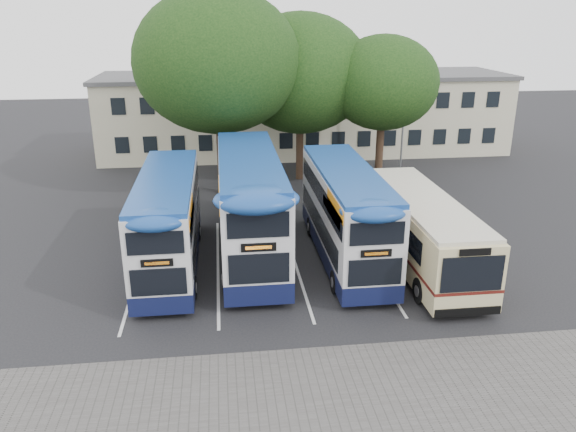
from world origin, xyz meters
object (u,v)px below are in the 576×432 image
Objects in this scene: tree_mid at (300,74)px; bus_dd_mid at (250,201)px; tree_left at (217,61)px; lamp_post at (405,99)px; bus_dd_right at (346,210)px; bus_dd_left at (168,217)px; tree_right at (383,83)px; bus_single at (420,226)px.

bus_dd_mid is at bearing -108.33° from tree_mid.
tree_left reaches higher than bus_dd_mid.
bus_dd_right is at bearing -116.68° from lamp_post.
tree_left is at bearing 77.24° from bus_dd_left.
bus_dd_right is at bearing -0.94° from bus_dd_left.
lamp_post is at bearing 49.56° from bus_dd_mid.
lamp_post is 13.80m from tree_left.
tree_right reaches higher than bus_dd_mid.
bus_single is (3.42, -14.32, -5.27)m from tree_mid.
lamp_post is 16.71m from bus_dd_right.
tree_left reaches higher than bus_dd_right.
tree_mid is (5.31, 2.54, -1.02)m from tree_left.
tree_right is at bearing -128.17° from lamp_post.
tree_mid is 0.96× the size of bus_dd_mid.
tree_left is at bearing 116.93° from bus_dd_right.
bus_dd_right is (4.29, -1.01, -0.26)m from bus_dd_mid.
bus_dd_mid is (-9.07, -10.39, -4.01)m from tree_right.
tree_mid reaches higher than lamp_post.
bus_dd_right is (5.50, -10.83, -5.72)m from tree_left.
lamp_post is at bearing 16.82° from tree_left.
tree_left is at bearing -154.42° from tree_mid.
lamp_post is at bearing 43.61° from bus_dd_left.
tree_left is 15.95m from bus_single.
tree_mid is at bearing 90.83° from bus_dd_right.
tree_left is 5.97m from tree_mid.
lamp_post reaches higher than bus_dd_mid.
tree_left is 1.13× the size of tree_mid.
bus_single is at bearing -97.21° from tree_right.
tree_left reaches higher than bus_dd_left.
bus_dd_left is (-12.71, -11.27, -4.31)m from tree_right.
bus_dd_mid is 1.11× the size of bus_dd_right.
lamp_post reaches higher than bus_dd_left.
tree_right is at bearing 41.57° from bus_dd_left.
bus_dd_right is 0.97× the size of bus_single.
bus_single is at bearing -16.53° from bus_dd_right.
tree_mid reaches higher than tree_right.
tree_left is at bearing 126.52° from bus_single.
bus_dd_mid is at bearing 165.30° from bus_single.
tree_right reaches higher than lamp_post.
bus_dd_mid is 7.81m from bus_single.
tree_left is 11.30m from bus_dd_mid.
tree_mid is at bearing 158.48° from tree_right.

